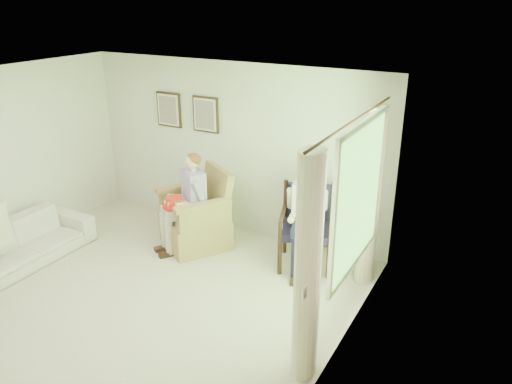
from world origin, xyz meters
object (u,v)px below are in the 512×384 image
at_px(wood_armchair, 309,223).
at_px(person_dark, 305,210).
at_px(sofa, 21,244).
at_px(red_hat, 174,203).
at_px(wicker_armchair, 197,221).
at_px(person_wicker, 189,196).

xyz_separation_m(wood_armchair, person_dark, (0.00, -0.18, 0.26)).
bearing_deg(sofa, red_hat, -51.52).
relative_size(wicker_armchair, red_hat, 3.34).
distance_m(sofa, person_wicker, 2.39).
bearing_deg(person_wicker, red_hat, -98.70).
bearing_deg(person_wicker, wicker_armchair, 123.08).
bearing_deg(red_hat, wicker_armchair, 65.43).
height_order(wicker_armchair, person_dark, person_dark).
xyz_separation_m(person_dark, red_hat, (-1.81, -0.43, -0.10)).
distance_m(person_wicker, person_dark, 1.69).
distance_m(wood_armchair, sofa, 3.97).
distance_m(person_dark, red_hat, 1.86).
bearing_deg(red_hat, person_dark, 13.44).
bearing_deg(person_dark, wood_armchair, 70.73).
height_order(wood_armchair, red_hat, wood_armchair).
relative_size(wicker_armchair, wood_armchair, 1.06).
bearing_deg(red_hat, wood_armchair, 18.67).
bearing_deg(wicker_armchair, person_dark, 37.24).
xyz_separation_m(wood_armchair, red_hat, (-1.81, -0.61, 0.16)).
distance_m(wood_armchair, red_hat, 1.91).
relative_size(wood_armchair, person_wicker, 0.77).
distance_m(sofa, person_dark, 3.92).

